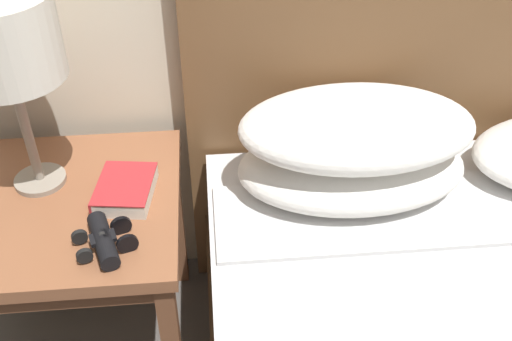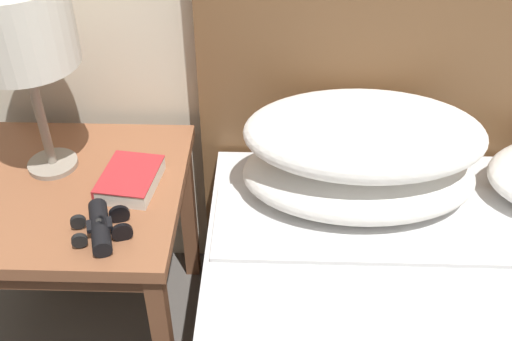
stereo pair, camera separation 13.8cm
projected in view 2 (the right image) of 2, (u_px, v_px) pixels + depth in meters
nightstand at (75, 209)px, 1.58m from camera, size 0.58×0.58×0.58m
table_lamp at (18, 29)px, 1.36m from camera, size 0.26×0.26×0.50m
book_on_nightstand at (129, 179)px, 1.52m from camera, size 0.16×0.19×0.04m
binoculars_pair at (101, 227)px, 1.38m from camera, size 0.15×0.16×0.05m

